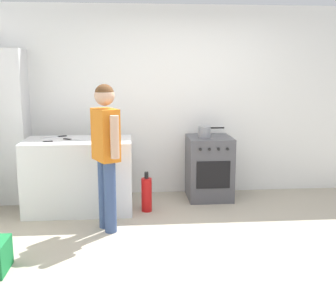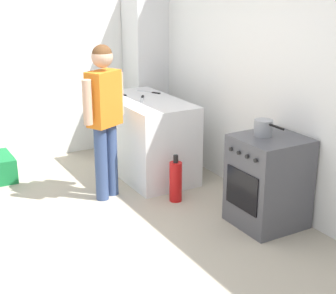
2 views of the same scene
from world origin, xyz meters
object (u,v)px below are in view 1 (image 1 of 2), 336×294
pot (205,132)px  larder_cabinet (9,127)px  knife_bread (74,140)px  person (106,145)px  knife_paring (45,142)px  fire_extinguisher (147,194)px  oven_left (209,168)px  knife_carving (55,137)px

pot → larder_cabinet: larder_cabinet is taller
knife_bread → larder_cabinet: 1.05m
person → knife_paring: bearing=144.7°
knife_bread → pot: bearing=13.0°
person → fire_extinguisher: (0.45, 0.57, -0.73)m
oven_left → knife_paring: size_ratio=4.06×
knife_bread → larder_cabinet: (-0.91, 0.52, 0.10)m
knife_paring → knife_carving: bearing=81.9°
larder_cabinet → knife_carving: bearing=-23.4°
knife_paring → person: 0.91m
knife_bread → fire_extinguisher: knife_bread is taller
knife_carving → person: person is taller
pot → knife_bread: (-1.66, -0.38, -0.02)m
pot → knife_carving: pot is taller
pot → fire_extinguisher: size_ratio=0.70×
person → larder_cabinet: larder_cabinet is taller
pot → person: bearing=-140.6°
pot → larder_cabinet: size_ratio=0.17×
person → pot: bearing=39.4°
knife_carving → fire_extinguisher: bearing=-14.9°
fire_extinguisher → knife_bread: bearing=175.8°
knife_paring → knife_carving: size_ratio=0.68×
knife_bread → person: (0.42, -0.64, 0.04)m
knife_carving → knife_bread: bearing=-41.1°
pot → knife_bread: bearing=-167.0°
knife_bread → fire_extinguisher: (0.87, -0.06, -0.69)m
knife_paring → larder_cabinet: (-0.59, 0.63, 0.09)m
oven_left → fire_extinguisher: bearing=-151.2°
person → larder_cabinet: size_ratio=0.80×
knife_paring → fire_extinguisher: bearing=2.3°
oven_left → person: size_ratio=0.53×
larder_cabinet → knife_bread: bearing=-29.4°
oven_left → larder_cabinet: (-2.65, 0.10, 0.57)m
pot → larder_cabinet: bearing=177.0°
pot → fire_extinguisher: bearing=-150.6°
person → fire_extinguisher: size_ratio=3.19×
fire_extinguisher → larder_cabinet: larder_cabinet is taller
pot → person: 1.61m
oven_left → person: 1.77m
knife_paring → knife_bread: bearing=18.9°
knife_paring → larder_cabinet: size_ratio=0.10×
pot → knife_bread: size_ratio=1.10×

